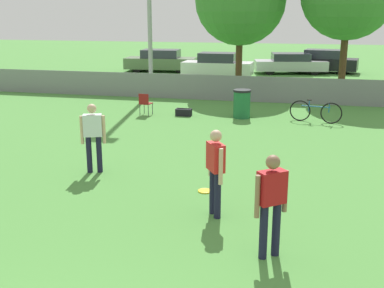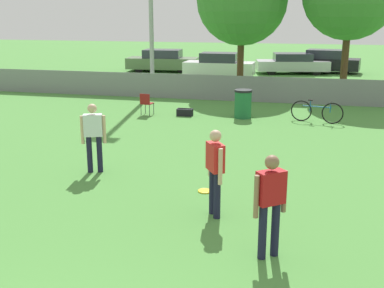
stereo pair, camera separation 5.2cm
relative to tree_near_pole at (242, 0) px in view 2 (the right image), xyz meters
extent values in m
cube|color=gray|center=(0.68, -2.99, -3.77)|extent=(26.76, 0.03, 1.10)
cylinder|color=#4C331E|center=(0.00, 0.00, -2.96)|extent=(0.32, 0.32, 2.72)
cylinder|color=#4C331E|center=(4.85, -0.34, -2.81)|extent=(0.32, 0.32, 3.03)
cylinder|color=#191933|center=(-1.68, -13.46, -3.87)|extent=(0.13, 0.13, 0.90)
cylinder|color=#191933|center=(-1.45, -13.38, -3.87)|extent=(0.13, 0.13, 0.90)
cube|color=silver|center=(-1.56, -13.42, -3.16)|extent=(0.48, 0.35, 0.52)
sphere|color=#D8AD8C|center=(-1.56, -13.42, -2.76)|extent=(0.22, 0.22, 0.22)
cylinder|color=#D8AD8C|center=(-1.80, -13.51, -3.27)|extent=(0.08, 0.08, 0.67)
cylinder|color=#D8AD8C|center=(-1.32, -13.34, -3.27)|extent=(0.08, 0.08, 0.67)
cylinder|color=#191933|center=(2.76, -16.73, -3.87)|extent=(0.13, 0.13, 0.90)
cylinder|color=#191933|center=(2.94, -16.57, -3.87)|extent=(0.13, 0.13, 0.90)
cube|color=#B21419|center=(2.85, -16.65, -3.16)|extent=(0.47, 0.45, 0.52)
sphere|color=#8C664C|center=(2.85, -16.65, -2.76)|extent=(0.22, 0.22, 0.22)
cylinder|color=#8C664C|center=(2.66, -16.81, -3.27)|extent=(0.08, 0.08, 0.67)
cylinder|color=#8C664C|center=(3.05, -16.49, -3.27)|extent=(0.08, 0.08, 0.67)
cylinder|color=#191933|center=(1.67, -15.18, -3.87)|extent=(0.13, 0.13, 0.90)
cylinder|color=#191933|center=(1.79, -15.39, -3.87)|extent=(0.13, 0.13, 0.90)
cube|color=red|center=(1.73, -15.28, -3.16)|extent=(0.42, 0.48, 0.52)
sphere|color=#D8AD8C|center=(1.73, -15.28, -2.76)|extent=(0.22, 0.22, 0.22)
cylinder|color=#D8AD8C|center=(1.59, -15.07, -3.27)|extent=(0.08, 0.08, 0.67)
cylinder|color=#D8AD8C|center=(1.87, -15.50, -3.27)|extent=(0.08, 0.08, 0.67)
cylinder|color=yellow|center=(1.28, -14.09, -4.31)|extent=(0.30, 0.30, 0.03)
torus|color=yellow|center=(1.28, -14.09, -4.30)|extent=(0.30, 0.30, 0.03)
cylinder|color=#333338|center=(-2.34, -6.53, -4.11)|extent=(0.02, 0.02, 0.41)
cylinder|color=#333338|center=(-2.69, -6.47, -4.11)|extent=(0.02, 0.02, 0.41)
cylinder|color=#333338|center=(-2.39, -6.87, -4.11)|extent=(0.02, 0.02, 0.41)
cylinder|color=#333338|center=(-2.74, -6.82, -4.11)|extent=(0.02, 0.02, 0.41)
cube|color=maroon|center=(-2.54, -6.67, -3.89)|extent=(0.45, 0.45, 0.03)
cube|color=maroon|center=(-2.57, -6.86, -3.69)|extent=(0.40, 0.08, 0.38)
torus|color=black|center=(3.11, -6.44, -3.95)|extent=(0.74, 0.19, 0.74)
torus|color=black|center=(4.17, -6.65, -3.95)|extent=(0.74, 0.19, 0.74)
cylinder|color=#195999|center=(3.64, -6.55, -3.76)|extent=(0.98, 0.23, 0.04)
cylinder|color=#195999|center=(3.41, -6.50, -3.76)|extent=(0.03, 0.03, 0.38)
cylinder|color=#195999|center=(4.09, -6.63, -3.76)|extent=(0.03, 0.03, 0.35)
cube|color=black|center=(3.41, -6.50, -3.55)|extent=(0.17, 0.09, 0.04)
cylinder|color=black|center=(4.09, -6.63, -3.58)|extent=(0.11, 0.44, 0.03)
cylinder|color=#1E6638|center=(1.03, -6.38, -3.84)|extent=(0.61, 0.61, 0.96)
cylinder|color=black|center=(1.03, -6.38, -3.32)|extent=(0.64, 0.64, 0.08)
cube|color=black|center=(-1.12, -6.52, -4.19)|extent=(0.58, 0.32, 0.26)
cube|color=black|center=(-1.12, -6.52, -4.04)|extent=(0.49, 0.04, 0.02)
cylinder|color=black|center=(-4.73, 7.78, -4.00)|extent=(0.65, 0.23, 0.63)
cylinder|color=black|center=(-4.60, 6.16, -4.00)|extent=(0.65, 0.23, 0.63)
cylinder|color=black|center=(-7.56, 7.54, -4.00)|extent=(0.65, 0.23, 0.63)
cylinder|color=black|center=(-7.42, 5.92, -4.00)|extent=(0.65, 0.23, 0.63)
cube|color=#59724C|center=(-6.08, 6.85, -3.78)|extent=(4.72, 2.23, 0.70)
cube|color=#2D333D|center=(-6.08, 6.85, -3.17)|extent=(2.51, 1.82, 0.52)
cylinder|color=black|center=(-0.63, 5.35, -3.99)|extent=(0.66, 0.19, 0.66)
cylinder|color=black|center=(-0.64, 3.91, -3.99)|extent=(0.66, 0.19, 0.66)
cylinder|color=black|center=(-3.17, 5.38, -3.99)|extent=(0.66, 0.19, 0.66)
cylinder|color=black|center=(-3.19, 3.94, -3.99)|extent=(0.66, 0.19, 0.66)
cube|color=white|center=(-1.91, 4.65, -3.76)|extent=(4.12, 1.71, 0.71)
cube|color=#2D333D|center=(-1.91, 4.65, -3.13)|extent=(2.15, 1.48, 0.54)
cylinder|color=black|center=(3.42, 8.66, -4.00)|extent=(0.66, 0.30, 0.64)
cylinder|color=black|center=(3.72, 7.10, -4.00)|extent=(0.66, 0.30, 0.64)
cylinder|color=black|center=(0.72, 8.13, -4.00)|extent=(0.66, 0.30, 0.64)
cylinder|color=black|center=(1.03, 6.57, -4.00)|extent=(0.66, 0.30, 0.64)
cube|color=#B7B7BC|center=(2.22, 7.61, -3.80)|extent=(4.69, 2.62, 0.61)
cube|color=#2D333D|center=(2.22, 7.61, -3.27)|extent=(2.57, 2.00, 0.46)
cylinder|color=black|center=(5.66, 9.30, -4.00)|extent=(0.65, 0.28, 0.63)
cylinder|color=black|center=(5.42, 7.82, -4.00)|extent=(0.65, 0.28, 0.63)
cylinder|color=black|center=(3.02, 9.72, -4.00)|extent=(0.65, 0.28, 0.63)
cylinder|color=black|center=(2.79, 8.24, -4.00)|extent=(0.65, 0.28, 0.63)
cube|color=black|center=(4.22, 8.77, -3.77)|extent=(4.51, 2.37, 0.72)
cube|color=#2D333D|center=(4.22, 8.77, -3.14)|extent=(2.44, 1.84, 0.54)
camera|label=1|loc=(3.26, -23.59, -0.61)|focal=45.00mm
camera|label=2|loc=(3.31, -23.58, -0.61)|focal=45.00mm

